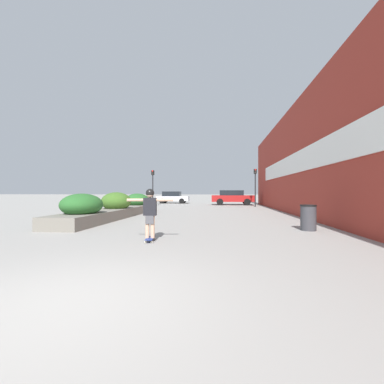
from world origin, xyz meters
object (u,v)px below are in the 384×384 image
(skateboarder, at_px, (150,208))
(skateboard, at_px, (150,239))
(car_leftmost, at_px, (233,197))
(traffic_light_right, at_px, (255,181))
(traffic_light_left, at_px, (153,182))
(trash_bin, at_px, (308,218))
(car_center_right, at_px, (173,197))
(car_center_left, at_px, (316,198))

(skateboarder, bearing_deg, skateboard, -96.66)
(car_leftmost, relative_size, traffic_light_right, 1.28)
(traffic_light_left, bearing_deg, trash_bin, -56.71)
(car_center_right, relative_size, traffic_light_right, 1.09)
(skateboard, relative_size, traffic_light_right, 0.19)
(skateboard, relative_size, skateboarder, 0.49)
(skateboard, distance_m, car_center_left, 25.96)
(traffic_light_right, bearing_deg, trash_bin, -90.44)
(skateboarder, height_order, car_center_left, skateboarder)
(trash_bin, distance_m, traffic_light_right, 15.50)
(trash_bin, xyz_separation_m, car_leftmost, (-1.89, 18.69, 0.38))
(trash_bin, relative_size, car_leftmost, 0.20)
(skateboarder, distance_m, car_center_right, 25.02)
(traffic_light_left, xyz_separation_m, traffic_light_right, (10.05, 0.24, 0.04))
(traffic_light_left, bearing_deg, skateboarder, -75.13)
(skateboard, xyz_separation_m, skateboarder, (0.00, 0.00, 0.88))
(skateboarder, height_order, car_center_right, skateboarder)
(car_leftmost, xyz_separation_m, car_center_left, (9.20, 1.36, -0.07))
(skateboard, distance_m, car_center_right, 25.03)
(skateboard, bearing_deg, car_center_left, 54.49)
(car_leftmost, bearing_deg, traffic_light_left, -66.07)
(skateboard, bearing_deg, car_leftmost, 74.52)
(car_center_right, height_order, traffic_light_right, traffic_light_right)
(trash_bin, distance_m, traffic_light_left, 18.20)
(skateboard, relative_size, car_leftmost, 0.15)
(car_center_right, xyz_separation_m, traffic_light_left, (-0.72, -6.90, 1.66))
(traffic_light_right, bearing_deg, traffic_light_left, -178.60)
(trash_bin, bearing_deg, skateboard, -152.77)
(car_leftmost, height_order, traffic_light_left, traffic_light_left)
(skateboarder, bearing_deg, car_leftmost, 74.52)
(skateboard, height_order, trash_bin, trash_bin)
(trash_bin, bearing_deg, skateboarder, -152.77)
(car_leftmost, bearing_deg, skateboarder, -8.82)
(trash_bin, height_order, car_center_left, car_center_left)
(skateboard, distance_m, traffic_light_left, 18.57)
(skateboard, bearing_deg, trash_bin, 20.56)
(traffic_light_left, bearing_deg, car_leftmost, 23.93)
(car_center_right, relative_size, traffic_light_left, 1.11)
(skateboard, height_order, car_center_right, car_center_right)
(car_leftmost, relative_size, car_center_right, 1.17)
(car_center_left, bearing_deg, traffic_light_left, 105.97)
(traffic_light_left, bearing_deg, skateboard, -75.13)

